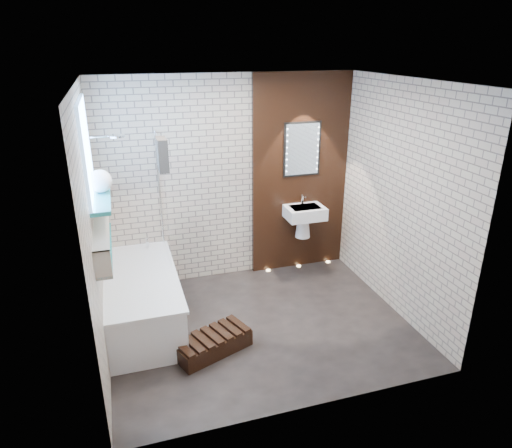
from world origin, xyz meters
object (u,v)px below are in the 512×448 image
object	(u,v)px
bathtub	(142,299)
washbasin	(304,217)
bath_screen	(163,199)
led_mirror	(302,149)
walnut_step	(213,344)

from	to	relation	value
bathtub	washbasin	world-z (taller)	washbasin
bath_screen	washbasin	distance (m)	1.89
bath_screen	bathtub	bearing A→B (deg)	-128.90
bathtub	led_mirror	distance (m)	2.68
bathtub	led_mirror	bearing A→B (deg)	19.78
bath_screen	walnut_step	bearing A→B (deg)	-77.22
led_mirror	walnut_step	world-z (taller)	led_mirror
bath_screen	washbasin	world-z (taller)	bath_screen
led_mirror	walnut_step	size ratio (longest dim) A/B	0.91
bathtub	led_mirror	xyz separation A→B (m)	(2.17, 0.78, 1.36)
led_mirror	walnut_step	bearing A→B (deg)	-135.33
walnut_step	led_mirror	bearing A→B (deg)	44.67
bathtub	washbasin	bearing A→B (deg)	16.01
led_mirror	walnut_step	xyz separation A→B (m)	(-1.55, -1.53, -1.56)
bathtub	walnut_step	distance (m)	1.00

